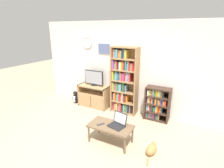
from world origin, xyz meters
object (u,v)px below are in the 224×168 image
cat (152,149)px  laptop (118,123)px  coffee_table (110,127)px  penguin_figurine (75,98)px  bookshelf_short (157,103)px  bookshelf_tall (123,82)px  tv_stand (94,96)px  remote_near_laptop (101,124)px  television (94,78)px

cat → laptop: bearing=-170.9°
cat → coffee_table: bearing=-166.1°
penguin_figurine → bookshelf_short: bearing=3.6°
bookshelf_tall → cat: (1.28, -1.45, -0.83)m
tv_stand → remote_near_laptop: (1.15, -1.47, 0.08)m
tv_stand → coffee_table: bearing=-45.9°
tv_stand → laptop: 2.01m
tv_stand → bookshelf_short: 1.97m
bookshelf_tall → bookshelf_short: 1.10m
remote_near_laptop → penguin_figurine: 2.32m
television → remote_near_laptop: bearing=-52.7°
remote_near_laptop → cat: (1.10, 0.12, -0.32)m
cat → penguin_figurine: penguin_figurine is taller
cat → penguin_figurine: 3.21m
television → penguin_figurine: bearing=-170.3°
coffee_table → remote_near_laptop: bearing=-160.9°
laptop → remote_near_laptop: size_ratio=2.49×
laptop → penguin_figurine: size_ratio=0.95×
bookshelf_short → penguin_figurine: bearing=-176.4°
laptop → bookshelf_tall: bearing=123.9°
bookshelf_short → laptop: size_ratio=2.33×
laptop → bookshelf_short: bearing=85.6°
laptop → television: bearing=151.2°
bookshelf_short → coffee_table: bearing=-112.2°
bookshelf_tall → laptop: size_ratio=4.91×
tv_stand → penguin_figurine: 0.70m
coffee_table → cat: (0.90, 0.05, -0.26)m
television → laptop: bearing=-42.5°
bookshelf_short → coffee_table: bookshelf_short is taller
television → bookshelf_tall: bookshelf_tall is taller
tv_stand → television: bearing=86.4°
remote_near_laptop → penguin_figurine: (-1.84, 1.39, -0.23)m
bookshelf_short → laptop: 1.49m
television → remote_near_laptop: television is taller
tv_stand → remote_near_laptop: size_ratio=6.27×
bookshelf_short → penguin_figurine: 2.66m
bookshelf_tall → laptop: (0.52, -1.42, -0.45)m
television → laptop: 2.08m
bookshelf_tall → cat: size_ratio=3.63×
cat → penguin_figurine: bearing=167.5°
tv_stand → bookshelf_short: (1.96, 0.09, 0.12)m
tv_stand → penguin_figurine: tv_stand is taller
bookshelf_short → remote_near_laptop: size_ratio=5.81×
tv_stand → bookshelf_short: size_ratio=1.08×
cat → penguin_figurine: size_ratio=1.29×
laptop → penguin_figurine: laptop is taller
tv_stand → bookshelf_tall: size_ratio=0.51×
bookshelf_tall → penguin_figurine: bearing=-174.1°
bookshelf_tall → coffee_table: size_ratio=2.04×
penguin_figurine → coffee_table: bearing=-33.0°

